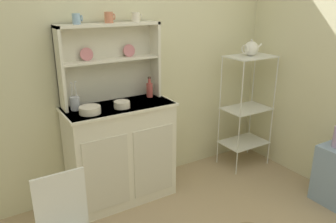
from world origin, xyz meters
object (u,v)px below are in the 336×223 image
hutch_shelf_unit (109,57)px  bowl_mixing_large (90,110)px  hutch_cabinet (121,152)px  cup_sky_0 (77,19)px  utensil_jar (75,103)px  bakers_rack (247,102)px  jam_bottle (150,89)px  porcelain_teapot (251,49)px

hutch_shelf_unit → bowl_mixing_large: size_ratio=5.13×
bowl_mixing_large → hutch_cabinet: bearing=14.8°
hutch_cabinet → cup_sky_0: size_ratio=11.58×
hutch_shelf_unit → utensil_jar: 0.50m
hutch_shelf_unit → bakers_rack: hutch_shelf_unit is taller
hutch_shelf_unit → utensil_jar: bearing=-166.5°
hutch_shelf_unit → bakers_rack: size_ratio=0.72×
jam_bottle → porcelain_teapot: size_ratio=0.80×
utensil_jar → porcelain_teapot: (1.80, -0.16, 0.33)m
hutch_cabinet → hutch_shelf_unit: hutch_shelf_unit is taller
utensil_jar → jam_bottle: bearing=0.7°
jam_bottle → porcelain_teapot: 1.15m
bakers_rack → porcelain_teapot: size_ratio=5.14×
hutch_shelf_unit → cup_sky_0: (-0.26, -0.04, 0.33)m
jam_bottle → utensil_jar: 0.71m
hutch_shelf_unit → jam_bottle: bearing=-12.2°
bowl_mixing_large → utensil_jar: (-0.07, 0.15, 0.03)m
hutch_cabinet → bowl_mixing_large: bowl_mixing_large is taller
hutch_shelf_unit → utensil_jar: hutch_shelf_unit is taller
cup_sky_0 → bowl_mixing_large: cup_sky_0 is taller
bakers_rack → bowl_mixing_large: (-1.73, 0.01, 0.22)m
cup_sky_0 → jam_bottle: bearing=-3.3°
bakers_rack → bowl_mixing_large: bakers_rack is taller
bowl_mixing_large → jam_bottle: (0.63, 0.16, 0.04)m
cup_sky_0 → bakers_rack: bearing=-6.8°
bakers_rack → cup_sky_0: cup_sky_0 is taller
cup_sky_0 → porcelain_teapot: (1.71, -0.20, -0.34)m
hutch_cabinet → cup_sky_0: (-0.26, 0.12, 1.17)m
bakers_rack → utensil_jar: bearing=174.9°
hutch_shelf_unit → hutch_cabinet: bearing=-90.0°
utensil_jar → porcelain_teapot: size_ratio=1.02×
hutch_cabinet → utensil_jar: size_ratio=3.90×
hutch_cabinet → hutch_shelf_unit: bearing=90.0°
cup_sky_0 → bowl_mixing_large: size_ratio=0.48×
bowl_mixing_large → jam_bottle: jam_bottle is taller
hutch_cabinet → porcelain_teapot: porcelain_teapot is taller
hutch_cabinet → cup_sky_0: 1.21m
hutch_shelf_unit → porcelain_teapot: hutch_shelf_unit is taller
bowl_mixing_large → hutch_shelf_unit: bearing=40.3°
hutch_cabinet → bowl_mixing_large: (-0.28, -0.07, 0.48)m
porcelain_teapot → hutch_cabinet: bearing=176.8°
bakers_rack → jam_bottle: 1.14m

